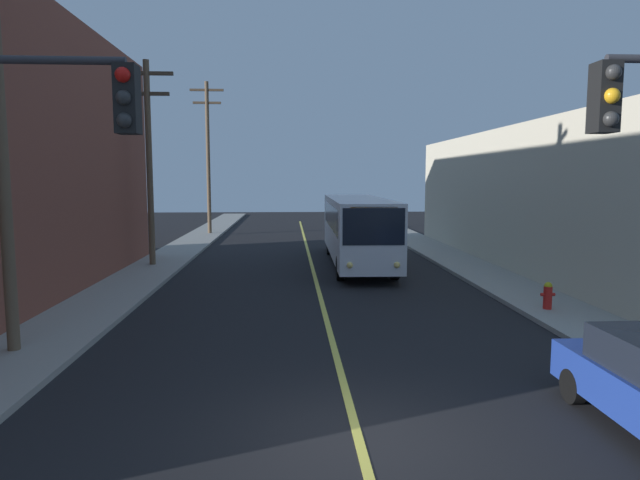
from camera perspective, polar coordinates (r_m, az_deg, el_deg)
ground_plane at (r=9.33m, az=4.05°, el=-20.00°), size 120.00×120.00×0.00m
sidewalk_left at (r=19.72m, az=-21.51°, el=-5.97°), size 2.50×90.00×0.15m
sidewalk_right at (r=20.51m, az=20.91°, el=-5.48°), size 2.50×90.00×0.15m
lane_stripe_center at (r=23.68m, az=-0.58°, el=-3.68°), size 0.16×60.00×0.01m
building_right_warehouse at (r=30.37m, az=27.67°, el=3.92°), size 12.00×24.36×6.44m
city_bus at (r=26.62m, az=3.84°, el=1.37°), size 2.77×12.20×3.20m
utility_pole_mid at (r=26.67m, az=-17.31°, el=8.58°), size 2.40×0.28×9.32m
utility_pole_far at (r=41.20m, az=-11.54°, el=9.02°), size 2.40×0.28×10.91m
fire_hydrant at (r=18.36m, az=22.54°, el=-5.29°), size 0.44×0.26×0.84m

